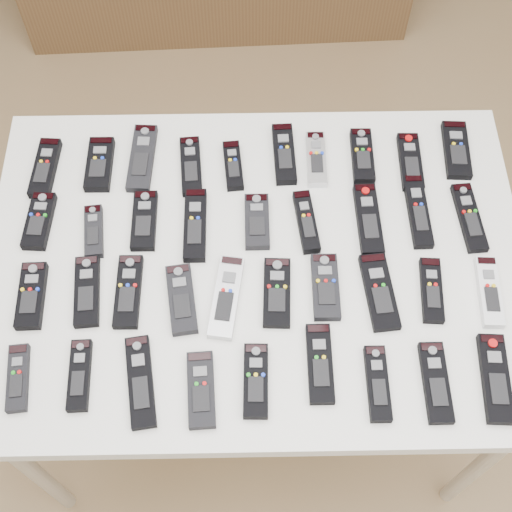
{
  "coord_description": "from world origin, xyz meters",
  "views": [
    {
      "loc": [
        -0.13,
        -0.69,
        2.21
      ],
      "look_at": [
        -0.12,
        0.11,
        0.8
      ],
      "focal_mm": 50.0,
      "sensor_mm": 36.0,
      "label": 1
    }
  ],
  "objects_px": {
    "remote_11": "(94,232)",
    "remote_32": "(201,390)",
    "remote_10": "(39,221)",
    "remote_22": "(182,299)",
    "remote_28": "(489,292)",
    "remote_37": "(495,378)",
    "remote_1": "(100,164)",
    "remote_17": "(418,211)",
    "remote_21": "(128,292)",
    "remote_19": "(31,296)",
    "remote_2": "(142,158)",
    "remote_29": "(18,378)",
    "table": "(256,272)",
    "remote_33": "(256,381)",
    "remote_16": "(368,220)",
    "remote_25": "(326,287)",
    "remote_9": "(456,150)",
    "remote_30": "(80,375)",
    "remote_24": "(277,293)",
    "remote_8": "(410,162)",
    "remote_23": "(226,297)",
    "remote_34": "(320,364)",
    "remote_13": "(195,225)",
    "remote_36": "(436,383)",
    "remote_35": "(378,384)",
    "remote_7": "(362,156)",
    "remote_27": "(432,290)",
    "remote_0": "(45,168)",
    "remote_18": "(469,218)",
    "remote_6": "(316,159)",
    "remote_3": "(191,166)",
    "remote_14": "(257,222)",
    "remote_31": "(141,382)",
    "remote_5": "(284,154)",
    "remote_15": "(306,222)",
    "remote_12": "(144,221)",
    "remote_26": "(379,292)",
    "remote_20": "(87,291)"
  },
  "relations": [
    {
      "from": "remote_17",
      "to": "table",
      "type": "bearing_deg",
      "value": -163.72
    },
    {
      "from": "remote_28",
      "to": "remote_32",
      "type": "relative_size",
      "value": 1.06
    },
    {
      "from": "table",
      "to": "remote_35",
      "type": "height_order",
      "value": "remote_35"
    },
    {
      "from": "remote_3",
      "to": "remote_20",
      "type": "height_order",
      "value": "remote_20"
    },
    {
      "from": "remote_1",
      "to": "remote_27",
      "type": "xyz_separation_m",
      "value": [
        0.77,
        -0.36,
        -0.0
      ]
    },
    {
      "from": "remote_12",
      "to": "remote_35",
      "type": "bearing_deg",
      "value": -38.85
    },
    {
      "from": "remote_11",
      "to": "remote_31",
      "type": "distance_m",
      "value": 0.39
    },
    {
      "from": "remote_24",
      "to": "remote_2",
      "type": "bearing_deg",
      "value": 132.92
    },
    {
      "from": "remote_20",
      "to": "remote_27",
      "type": "height_order",
      "value": "remote_20"
    },
    {
      "from": "remote_24",
      "to": "remote_36",
      "type": "distance_m",
      "value": 0.39
    },
    {
      "from": "remote_3",
      "to": "remote_8",
      "type": "relative_size",
      "value": 1.03
    },
    {
      "from": "remote_23",
      "to": "remote_5",
      "type": "bearing_deg",
      "value": 78.67
    },
    {
      "from": "remote_16",
      "to": "remote_33",
      "type": "height_order",
      "value": "same"
    },
    {
      "from": "remote_5",
      "to": "remote_26",
      "type": "xyz_separation_m",
      "value": [
        0.2,
        -0.39,
        -0.0
      ]
    },
    {
      "from": "remote_10",
      "to": "remote_22",
      "type": "distance_m",
      "value": 0.4
    },
    {
      "from": "remote_28",
      "to": "remote_37",
      "type": "distance_m",
      "value": 0.2
    },
    {
      "from": "remote_8",
      "to": "remote_23",
      "type": "relative_size",
      "value": 0.84
    },
    {
      "from": "remote_28",
      "to": "remote_7",
      "type": "bearing_deg",
      "value": 126.08
    },
    {
      "from": "remote_17",
      "to": "remote_22",
      "type": "bearing_deg",
      "value": -159.06
    },
    {
      "from": "remote_2",
      "to": "remote_29",
      "type": "xyz_separation_m",
      "value": [
        -0.22,
        -0.57,
        0.0
      ]
    },
    {
      "from": "table",
      "to": "remote_33",
      "type": "distance_m",
      "value": 0.3
    },
    {
      "from": "remote_2",
      "to": "remote_14",
      "type": "xyz_separation_m",
      "value": [
        0.28,
        -0.19,
        0.0
      ]
    },
    {
      "from": "remote_16",
      "to": "remote_21",
      "type": "height_order",
      "value": "remote_16"
    },
    {
      "from": "remote_15",
      "to": "remote_27",
      "type": "xyz_separation_m",
      "value": [
        0.27,
        -0.18,
        -0.0
      ]
    },
    {
      "from": "remote_3",
      "to": "remote_33",
      "type": "xyz_separation_m",
      "value": [
        0.15,
        -0.56,
        0.0
      ]
    },
    {
      "from": "remote_36",
      "to": "remote_21",
      "type": "bearing_deg",
      "value": 160.88
    },
    {
      "from": "table",
      "to": "remote_29",
      "type": "height_order",
      "value": "remote_29"
    },
    {
      "from": "remote_29",
      "to": "remote_6",
      "type": "bearing_deg",
      "value": 34.9
    },
    {
      "from": "remote_37",
      "to": "remote_34",
      "type": "bearing_deg",
      "value": 176.98
    },
    {
      "from": "remote_1",
      "to": "remote_25",
      "type": "distance_m",
      "value": 0.64
    },
    {
      "from": "remote_21",
      "to": "remote_19",
      "type": "bearing_deg",
      "value": -177.17
    },
    {
      "from": "remote_14",
      "to": "remote_29",
      "type": "bearing_deg",
      "value": -143.45
    },
    {
      "from": "remote_16",
      "to": "remote_25",
      "type": "xyz_separation_m",
      "value": [
        -0.11,
        -0.18,
        -0.0
      ]
    },
    {
      "from": "remote_13",
      "to": "remote_36",
      "type": "xyz_separation_m",
      "value": [
        0.51,
        -0.4,
        -0.0
      ]
    },
    {
      "from": "remote_18",
      "to": "remote_16",
      "type": "bearing_deg",
      "value": 176.28
    },
    {
      "from": "remote_18",
      "to": "remote_37",
      "type": "distance_m",
      "value": 0.4
    },
    {
      "from": "remote_5",
      "to": "remote_19",
      "type": "xyz_separation_m",
      "value": [
        -0.58,
        -0.39,
        0.0
      ]
    },
    {
      "from": "remote_31",
      "to": "remote_5",
      "type": "bearing_deg",
      "value": 53.28
    },
    {
      "from": "remote_12",
      "to": "remote_27",
      "type": "bearing_deg",
      "value": -16.66
    },
    {
      "from": "remote_0",
      "to": "remote_27",
      "type": "bearing_deg",
      "value": -17.31
    },
    {
      "from": "remote_9",
      "to": "remote_30",
      "type": "xyz_separation_m",
      "value": [
        -0.88,
        -0.58,
        0.0
      ]
    },
    {
      "from": "remote_8",
      "to": "remote_11",
      "type": "distance_m",
      "value": 0.79
    },
    {
      "from": "remote_23",
      "to": "remote_18",
      "type": "bearing_deg",
      "value": 27.8
    },
    {
      "from": "remote_32",
      "to": "remote_34",
      "type": "distance_m",
      "value": 0.26
    },
    {
      "from": "remote_8",
      "to": "remote_24",
      "type": "bearing_deg",
      "value": -132.6
    },
    {
      "from": "remote_11",
      "to": "remote_32",
      "type": "distance_m",
      "value": 0.47
    },
    {
      "from": "remote_11",
      "to": "remote_20",
      "type": "height_order",
      "value": "same"
    },
    {
      "from": "remote_15",
      "to": "remote_6",
      "type": "bearing_deg",
      "value": 72.94
    },
    {
      "from": "remote_7",
      "to": "remote_24",
      "type": "height_order",
      "value": "remote_7"
    },
    {
      "from": "remote_1",
      "to": "remote_17",
      "type": "height_order",
      "value": "remote_1"
    }
  ]
}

